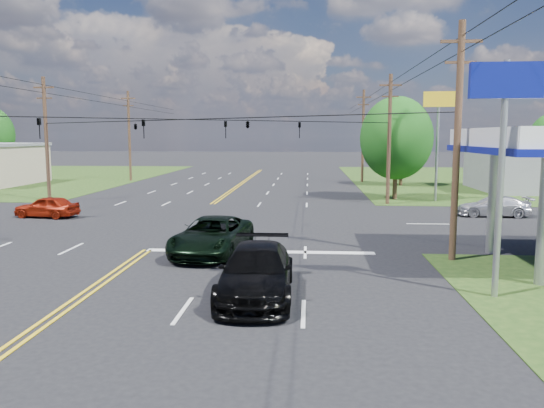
# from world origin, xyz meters

# --- Properties ---
(ground) EXTENTS (280.00, 280.00, 0.00)m
(ground) POSITION_xyz_m (0.00, 12.00, 0.00)
(ground) COLOR black
(ground) RESTS_ON ground
(stop_bar) EXTENTS (10.00, 0.50, 0.02)m
(stop_bar) POSITION_xyz_m (5.00, 4.00, 0.00)
(stop_bar) COLOR silver
(stop_bar) RESTS_ON ground
(pole_se) EXTENTS (1.60, 0.28, 9.50)m
(pole_se) POSITION_xyz_m (13.00, 3.00, 4.92)
(pole_se) COLOR #3A2918
(pole_se) RESTS_ON ground
(pole_nw) EXTENTS (1.60, 0.28, 9.50)m
(pole_nw) POSITION_xyz_m (-13.00, 21.00, 4.92)
(pole_nw) COLOR #3A2918
(pole_nw) RESTS_ON ground
(pole_ne) EXTENTS (1.60, 0.28, 9.50)m
(pole_ne) POSITION_xyz_m (13.00, 21.00, 4.92)
(pole_ne) COLOR #3A2918
(pole_ne) RESTS_ON ground
(pole_left_far) EXTENTS (1.60, 0.28, 10.00)m
(pole_left_far) POSITION_xyz_m (-13.00, 40.00, 5.17)
(pole_left_far) COLOR #3A2918
(pole_left_far) RESTS_ON ground
(pole_right_far) EXTENTS (1.60, 0.28, 10.00)m
(pole_right_far) POSITION_xyz_m (13.00, 40.00, 5.17)
(pole_right_far) COLOR #3A2918
(pole_right_far) RESTS_ON ground
(span_wire_signals) EXTENTS (26.00, 18.00, 1.13)m
(span_wire_signals) POSITION_xyz_m (0.00, 12.00, 6.00)
(span_wire_signals) COLOR black
(span_wire_signals) RESTS_ON ground
(power_lines) EXTENTS (26.04, 100.00, 0.64)m
(power_lines) POSITION_xyz_m (0.00, 10.00, 8.60)
(power_lines) COLOR black
(power_lines) RESTS_ON ground
(tree_right_a) EXTENTS (5.70, 5.70, 8.18)m
(tree_right_a) POSITION_xyz_m (14.00, 24.00, 4.87)
(tree_right_a) COLOR #3A2918
(tree_right_a) RESTS_ON ground
(tree_right_b) EXTENTS (4.94, 4.94, 7.09)m
(tree_right_b) POSITION_xyz_m (16.50, 36.00, 4.22)
(tree_right_b) COLOR #3A2918
(tree_right_b) RESTS_ON ground
(pickup_dkgreen) EXTENTS (3.24, 5.93, 1.57)m
(pickup_dkgreen) POSITION_xyz_m (3.00, 3.50, 0.79)
(pickup_dkgreen) COLOR black
(pickup_dkgreen) RESTS_ON ground
(suv_black) EXTENTS (2.36, 5.60, 1.61)m
(suv_black) POSITION_xyz_m (5.51, -2.49, 0.81)
(suv_black) COLOR black
(suv_black) RESTS_ON ground
(sedan_red) EXTENTS (4.12, 2.09, 1.34)m
(sedan_red) POSITION_xyz_m (-9.15, 13.00, 0.67)
(sedan_red) COLOR maroon
(sedan_red) RESTS_ON ground
(sedan_far) EXTENTS (4.52, 2.01, 1.29)m
(sedan_far) POSITION_xyz_m (18.80, 15.38, 0.64)
(sedan_far) COLOR silver
(sedan_far) RESTS_ON ground
(polesign_se) EXTENTS (2.15, 0.27, 7.31)m
(polesign_se) POSITION_xyz_m (13.00, -2.00, 5.68)
(polesign_se) COLOR #A5A5AA
(polesign_se) RESTS_ON ground
(polesign_ne) EXTENTS (2.33, 0.47, 8.43)m
(polesign_ne) POSITION_xyz_m (17.00, 23.17, 6.62)
(polesign_ne) COLOR #A5A5AA
(polesign_ne) RESTS_ON ground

